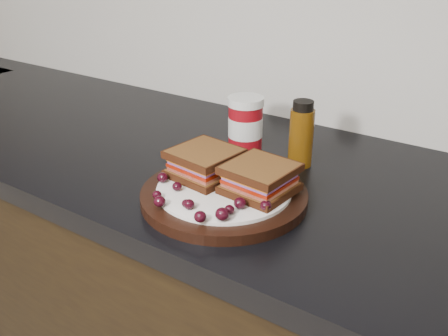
{
  "coord_description": "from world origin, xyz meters",
  "views": [
    {
      "loc": [
        0.69,
        0.96,
        1.31
      ],
      "look_at": [
        0.27,
        1.57,
        0.96
      ],
      "focal_mm": 40.0,
      "sensor_mm": 36.0,
      "label": 1
    }
  ],
  "objects_px": {
    "sandwich_left": "(205,163)",
    "oil_bottle": "(301,134)",
    "condiment_jar": "(245,123)",
    "plate": "(224,195)"
  },
  "relations": [
    {
      "from": "plate",
      "to": "sandwich_left",
      "type": "relative_size",
      "value": 2.64
    },
    {
      "from": "sandwich_left",
      "to": "condiment_jar",
      "type": "bearing_deg",
      "value": 108.7
    },
    {
      "from": "sandwich_left",
      "to": "oil_bottle",
      "type": "height_order",
      "value": "oil_bottle"
    },
    {
      "from": "plate",
      "to": "oil_bottle",
      "type": "xyz_separation_m",
      "value": [
        0.04,
        0.2,
        0.06
      ]
    },
    {
      "from": "plate",
      "to": "oil_bottle",
      "type": "relative_size",
      "value": 2.17
    },
    {
      "from": "sandwich_left",
      "to": "condiment_jar",
      "type": "xyz_separation_m",
      "value": [
        -0.04,
        0.2,
        0.01
      ]
    },
    {
      "from": "condiment_jar",
      "to": "oil_bottle",
      "type": "relative_size",
      "value": 0.85
    },
    {
      "from": "condiment_jar",
      "to": "oil_bottle",
      "type": "bearing_deg",
      "value": -5.79
    },
    {
      "from": "sandwich_left",
      "to": "oil_bottle",
      "type": "bearing_deg",
      "value": 70.06
    },
    {
      "from": "plate",
      "to": "condiment_jar",
      "type": "xyz_separation_m",
      "value": [
        -0.09,
        0.21,
        0.05
      ]
    }
  ]
}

